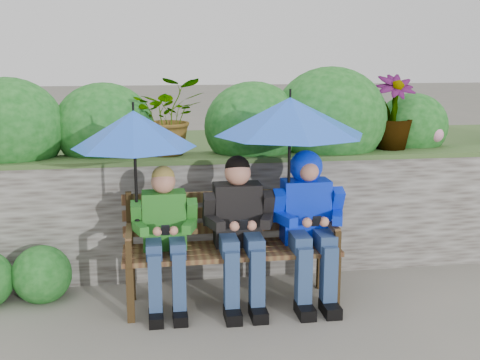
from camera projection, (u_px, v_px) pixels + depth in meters
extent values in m
plane|color=slate|center=(242.00, 304.00, 4.60)|extent=(60.00, 60.00, 0.00)
cube|color=#4D4640|center=(228.00, 215.00, 5.22)|extent=(8.00, 0.40, 1.00)
cube|color=#3C612A|center=(228.00, 157.00, 5.11)|extent=(8.00, 0.42, 0.04)
cube|color=#3C612A|center=(213.00, 187.00, 6.39)|extent=(8.00, 2.00, 0.96)
ellipsoid|color=#114B14|center=(8.00, 128.00, 4.95)|extent=(0.92, 0.74, 0.83)
ellipsoid|color=#114B14|center=(104.00, 127.00, 5.16)|extent=(0.85, 0.68, 0.76)
ellipsoid|color=#114B14|center=(253.00, 126.00, 5.25)|extent=(0.86, 0.68, 0.77)
ellipsoid|color=#114B14|center=(330.00, 119.00, 5.35)|extent=(1.02, 0.82, 0.92)
ellipsoid|color=#114B14|center=(412.00, 126.00, 5.63)|extent=(0.69, 0.55, 0.62)
sphere|color=pink|center=(1.00, 144.00, 4.90)|extent=(0.14, 0.14, 0.14)
sphere|color=pink|center=(243.00, 139.00, 5.20)|extent=(0.14, 0.14, 0.14)
sphere|color=pink|center=(436.00, 135.00, 5.47)|extent=(0.14, 0.14, 0.14)
imported|color=#114B14|center=(169.00, 116.00, 5.06)|extent=(0.59, 0.51, 0.66)
imported|color=#114B14|center=(393.00, 112.00, 5.36)|extent=(0.37, 0.37, 0.66)
sphere|color=#114B14|center=(42.00, 275.00, 4.67)|extent=(0.46, 0.46, 0.46)
cube|color=#312311|center=(130.00, 295.00, 4.26)|extent=(0.05, 0.05, 0.41)
cube|color=#312311|center=(132.00, 274.00, 4.65)|extent=(0.05, 0.05, 0.41)
cube|color=#312311|center=(336.00, 283.00, 4.49)|extent=(0.05, 0.05, 0.41)
cube|color=#312311|center=(321.00, 264.00, 4.88)|extent=(0.05, 0.05, 0.41)
cube|color=#51311D|center=(235.00, 258.00, 4.36)|extent=(1.62, 0.09, 0.04)
cube|color=#51311D|center=(233.00, 253.00, 4.47)|extent=(1.62, 0.09, 0.04)
cube|color=#51311D|center=(231.00, 248.00, 4.58)|extent=(1.62, 0.09, 0.04)
cube|color=#51311D|center=(229.00, 243.00, 4.70)|extent=(1.62, 0.09, 0.04)
cube|color=#312311|center=(129.00, 221.00, 4.58)|extent=(0.05, 0.05, 0.45)
cube|color=#51311D|center=(129.00, 233.00, 4.37)|extent=(0.05, 0.42, 0.04)
cube|color=#312311|center=(129.00, 255.00, 4.19)|extent=(0.05, 0.05, 0.20)
cube|color=#312311|center=(321.00, 213.00, 4.80)|extent=(0.05, 0.05, 0.45)
cube|color=#51311D|center=(330.00, 223.00, 4.60)|extent=(0.05, 0.42, 0.04)
cube|color=#312311|center=(337.00, 244.00, 4.42)|extent=(0.05, 0.05, 0.20)
cube|color=#51311D|center=(228.00, 227.00, 4.72)|extent=(1.62, 0.03, 0.08)
cube|color=#51311D|center=(228.00, 212.00, 4.69)|extent=(1.62, 0.03, 0.08)
cube|color=#51311D|center=(228.00, 196.00, 4.67)|extent=(1.62, 0.03, 0.08)
cube|color=#1A6118|center=(164.00, 220.00, 4.49)|extent=(0.32, 0.19, 0.43)
sphere|color=tan|center=(163.00, 182.00, 4.41)|extent=(0.18, 0.18, 0.18)
sphere|color=olive|center=(163.00, 177.00, 4.41)|extent=(0.17, 0.17, 0.17)
cube|color=navy|center=(154.00, 247.00, 4.37)|extent=(0.11, 0.30, 0.11)
cube|color=navy|center=(155.00, 287.00, 4.27)|extent=(0.09, 0.10, 0.50)
cube|color=black|center=(156.00, 318.00, 4.26)|extent=(0.10, 0.21, 0.08)
cube|color=navy|center=(177.00, 246.00, 4.39)|extent=(0.11, 0.30, 0.11)
cube|color=navy|center=(179.00, 286.00, 4.30)|extent=(0.09, 0.10, 0.50)
cube|color=black|center=(180.00, 317.00, 4.29)|extent=(0.10, 0.21, 0.08)
cube|color=#1A6118|center=(136.00, 215.00, 4.41)|extent=(0.08, 0.17, 0.24)
cube|color=#1A6118|center=(140.00, 229.00, 4.30)|extent=(0.12, 0.20, 0.07)
sphere|color=tan|center=(157.00, 231.00, 4.24)|extent=(0.07, 0.07, 0.07)
cube|color=#1A6118|center=(192.00, 213.00, 4.47)|extent=(0.08, 0.17, 0.24)
cube|color=#1A6118|center=(189.00, 227.00, 4.36)|extent=(0.12, 0.20, 0.07)
sphere|color=tan|center=(173.00, 231.00, 4.26)|extent=(0.07, 0.07, 0.07)
cube|color=black|center=(165.00, 230.00, 4.24)|extent=(0.06, 0.07, 0.09)
cube|color=black|center=(237.00, 214.00, 4.57)|extent=(0.35, 0.21, 0.48)
sphere|color=tan|center=(238.00, 173.00, 4.48)|extent=(0.20, 0.20, 0.20)
sphere|color=black|center=(237.00, 168.00, 4.49)|extent=(0.19, 0.19, 0.19)
cube|color=navy|center=(228.00, 244.00, 4.44)|extent=(0.12, 0.33, 0.12)
cube|color=navy|center=(231.00, 284.00, 4.33)|extent=(0.10, 0.11, 0.50)
cube|color=black|center=(233.00, 315.00, 4.31)|extent=(0.11, 0.23, 0.08)
cube|color=navy|center=(253.00, 242.00, 4.46)|extent=(0.12, 0.33, 0.12)
cube|color=navy|center=(257.00, 283.00, 4.36)|extent=(0.10, 0.11, 0.50)
cube|color=black|center=(258.00, 313.00, 4.34)|extent=(0.11, 0.23, 0.08)
cube|color=black|center=(209.00, 209.00, 4.48)|extent=(0.08, 0.19, 0.27)
cube|color=black|center=(215.00, 223.00, 4.37)|extent=(0.13, 0.22, 0.07)
sphere|color=tan|center=(235.00, 226.00, 4.29)|extent=(0.07, 0.07, 0.07)
cube|color=black|center=(267.00, 207.00, 4.54)|extent=(0.08, 0.19, 0.27)
cube|color=black|center=(267.00, 221.00, 4.42)|extent=(0.13, 0.22, 0.07)
sphere|color=tan|center=(252.00, 225.00, 4.31)|extent=(0.07, 0.07, 0.07)
cube|color=black|center=(243.00, 225.00, 4.29)|extent=(0.06, 0.07, 0.09)
cube|color=#0015D0|center=(305.00, 211.00, 4.65)|extent=(0.36, 0.21, 0.49)
sphere|color=tan|center=(307.00, 169.00, 4.56)|extent=(0.20, 0.20, 0.20)
sphere|color=#0015D0|center=(306.00, 167.00, 4.59)|extent=(0.25, 0.25, 0.25)
sphere|color=tan|center=(309.00, 171.00, 4.51)|extent=(0.15, 0.15, 0.15)
cube|color=navy|center=(298.00, 240.00, 4.51)|extent=(0.13, 0.34, 0.13)
cube|color=navy|center=(303.00, 280.00, 4.40)|extent=(0.11, 0.12, 0.51)
cube|color=black|center=(305.00, 311.00, 4.38)|extent=(0.12, 0.23, 0.08)
cube|color=navy|center=(323.00, 239.00, 4.54)|extent=(0.13, 0.34, 0.13)
cube|color=navy|center=(329.00, 279.00, 4.43)|extent=(0.11, 0.12, 0.51)
cube|color=black|center=(330.00, 309.00, 4.41)|extent=(0.12, 0.23, 0.08)
cube|color=#0015D0|center=(278.00, 206.00, 4.55)|extent=(0.08, 0.19, 0.27)
cube|color=#0015D0|center=(286.00, 220.00, 4.44)|extent=(0.14, 0.23, 0.07)
sphere|color=tan|center=(307.00, 223.00, 4.37)|extent=(0.07, 0.07, 0.07)
cube|color=#0015D0|center=(336.00, 203.00, 4.62)|extent=(0.08, 0.19, 0.27)
cube|color=#0015D0|center=(337.00, 218.00, 4.50)|extent=(0.14, 0.23, 0.07)
sphere|color=tan|center=(324.00, 222.00, 4.39)|extent=(0.07, 0.07, 0.07)
cube|color=black|center=(316.00, 221.00, 4.36)|extent=(0.06, 0.07, 0.09)
cone|color=blue|center=(134.00, 129.00, 4.24)|extent=(0.89, 0.89, 0.26)
cylinder|color=black|center=(133.00, 106.00, 4.21)|extent=(0.02, 0.02, 0.06)
cylinder|color=black|center=(136.00, 176.00, 4.32)|extent=(0.02, 0.02, 0.67)
sphere|color=black|center=(137.00, 221.00, 4.39)|extent=(0.04, 0.04, 0.04)
cone|color=blue|center=(290.00, 116.00, 4.40)|extent=(1.13, 1.13, 0.28)
cylinder|color=black|center=(290.00, 93.00, 4.36)|extent=(0.02, 0.02, 0.06)
cylinder|color=black|center=(289.00, 165.00, 4.48)|extent=(0.02, 0.02, 0.73)
sphere|color=black|center=(288.00, 212.00, 4.55)|extent=(0.04, 0.04, 0.04)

